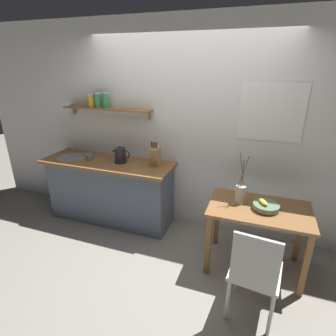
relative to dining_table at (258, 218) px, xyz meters
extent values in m
plane|color=gray|center=(-1.01, 0.02, -0.63)|extent=(14.00, 14.00, 0.00)
cube|color=white|center=(-0.81, 0.67, 0.72)|extent=(6.80, 0.10, 2.70)
cube|color=white|center=(0.00, 0.62, 1.02)|extent=(0.70, 0.01, 0.66)
cube|color=silver|center=(0.00, 0.62, 1.02)|extent=(0.64, 0.01, 0.60)
cube|color=slate|center=(-2.01, 0.34, -0.19)|extent=(1.74, 0.52, 0.87)
cube|color=brown|center=(-2.01, 0.32, 0.26)|extent=(1.83, 0.63, 0.04)
cylinder|color=#B7BABF|center=(-2.59, 0.30, 0.28)|extent=(0.38, 0.38, 0.01)
cube|color=brown|center=(-2.07, 0.51, 0.96)|extent=(1.28, 0.18, 0.02)
cube|color=#99754C|center=(-2.66, 0.59, 0.90)|extent=(0.02, 0.06, 0.12)
cube|color=#99754C|center=(-1.48, 0.59, 0.90)|extent=(0.02, 0.06, 0.12)
cylinder|color=gold|center=(-2.31, 0.51, 1.05)|extent=(0.10, 0.10, 0.16)
cylinder|color=silver|center=(-2.31, 0.51, 1.13)|extent=(0.11, 0.11, 0.01)
cylinder|color=#388E56|center=(-2.20, 0.51, 1.06)|extent=(0.09, 0.09, 0.18)
cylinder|color=silver|center=(-2.20, 0.51, 1.16)|extent=(0.09, 0.09, 0.01)
cylinder|color=#388E56|center=(-2.08, 0.51, 1.07)|extent=(0.07, 0.07, 0.19)
cylinder|color=silver|center=(-2.08, 0.51, 1.16)|extent=(0.08, 0.08, 0.01)
cube|color=brown|center=(0.00, 0.00, 0.11)|extent=(1.03, 0.65, 0.03)
cube|color=brown|center=(-0.47, -0.28, -0.27)|extent=(0.06, 0.06, 0.72)
cube|color=brown|center=(0.47, -0.28, -0.27)|extent=(0.06, 0.06, 0.72)
cube|color=brown|center=(-0.47, 0.28, -0.27)|extent=(0.06, 0.06, 0.72)
cube|color=brown|center=(0.47, 0.28, -0.27)|extent=(0.06, 0.06, 0.72)
cube|color=silver|center=(0.02, -0.62, -0.16)|extent=(0.46, 0.47, 0.03)
cube|color=silver|center=(0.00, -0.82, 0.09)|extent=(0.37, 0.07, 0.47)
cylinder|color=silver|center=(0.22, -0.46, -0.40)|extent=(0.03, 0.03, 0.45)
cylinder|color=silver|center=(-0.14, -0.42, -0.40)|extent=(0.03, 0.03, 0.45)
cylinder|color=silver|center=(0.18, -0.83, -0.40)|extent=(0.03, 0.03, 0.45)
cylinder|color=silver|center=(-0.18, -0.79, -0.40)|extent=(0.03, 0.03, 0.45)
cylinder|color=slate|center=(0.06, -0.02, 0.13)|extent=(0.12, 0.12, 0.01)
cylinder|color=slate|center=(0.06, -0.02, 0.16)|extent=(0.26, 0.26, 0.05)
ellipsoid|color=yellow|center=(0.02, -0.02, 0.21)|extent=(0.12, 0.16, 0.04)
cylinder|color=#B7B2A8|center=(-0.21, 0.04, 0.23)|extent=(0.11, 0.11, 0.20)
cylinder|color=brown|center=(-0.22, 0.05, 0.51)|extent=(0.07, 0.03, 0.37)
cylinder|color=brown|center=(-0.21, 0.03, 0.47)|extent=(0.01, 0.01, 0.29)
cylinder|color=brown|center=(-0.20, 0.03, 0.50)|extent=(0.08, 0.01, 0.34)
cylinder|color=black|center=(-1.82, 0.35, 0.29)|extent=(0.17, 0.17, 0.02)
cylinder|color=#232326|center=(-1.82, 0.35, 0.39)|extent=(0.14, 0.14, 0.19)
sphere|color=black|center=(-1.82, 0.35, 0.50)|extent=(0.02, 0.02, 0.02)
cone|color=#232326|center=(-1.91, 0.35, 0.43)|extent=(0.04, 0.04, 0.04)
torus|color=black|center=(-1.74, 0.35, 0.40)|extent=(0.12, 0.02, 0.12)
cube|color=tan|center=(-1.33, 0.39, 0.41)|extent=(0.11, 0.18, 0.26)
cylinder|color=black|center=(-1.36, 0.35, 0.58)|extent=(0.02, 0.03, 0.08)
cylinder|color=black|center=(-1.33, 0.35, 0.58)|extent=(0.02, 0.03, 0.08)
cylinder|color=black|center=(-1.30, 0.35, 0.58)|extent=(0.02, 0.03, 0.08)
cylinder|color=slate|center=(-2.27, 0.29, 0.33)|extent=(0.08, 0.08, 0.09)
torus|color=slate|center=(-2.22, 0.29, 0.33)|extent=(0.06, 0.01, 0.06)
camera|label=1|loc=(-0.08, -2.61, 1.53)|focal=28.54mm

